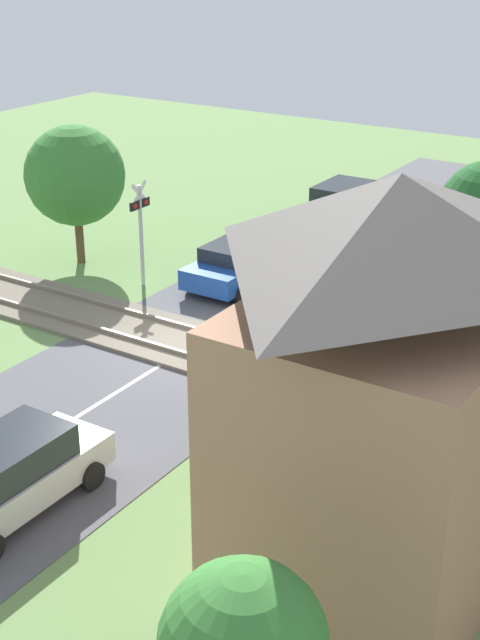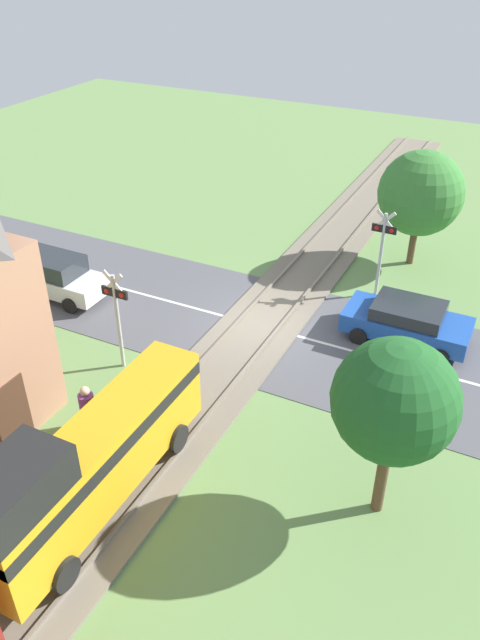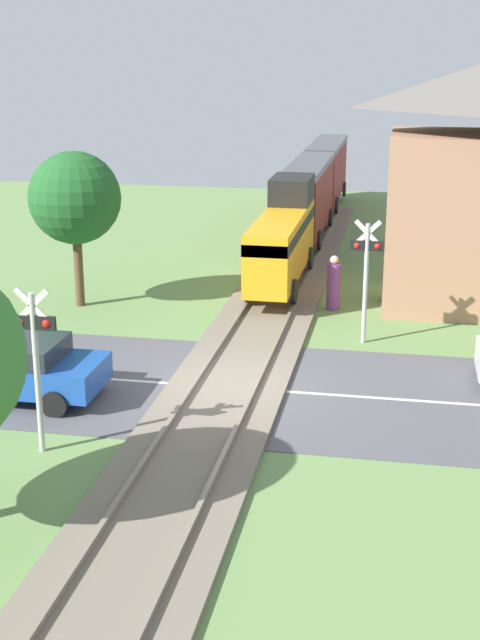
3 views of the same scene
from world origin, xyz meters
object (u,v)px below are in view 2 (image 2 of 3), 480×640
object	(u,v)px
car_near_crossing	(407,321)
pedestrian_by_station	(88,414)
car_far_side	(53,275)
crossing_signal_west_approach	(382,242)
crossing_signal_east_approach	(117,308)

from	to	relation	value
car_near_crossing	pedestrian_by_station	xyz separation A→B (m)	(6.57, 8.46, 0.02)
car_far_side	crossing_signal_west_approach	distance (m)	12.24
car_near_crossing	car_far_side	xyz separation A→B (m)	(12.61, 2.88, 0.08)
car_far_side	car_near_crossing	bearing A→B (deg)	-167.14
car_near_crossing	crossing_signal_west_approach	size ratio (longest dim) A/B	1.21
crossing_signal_east_approach	car_near_crossing	bearing A→B (deg)	-144.63
car_far_side	crossing_signal_east_approach	distance (m)	5.73
crossing_signal_west_approach	car_near_crossing	bearing A→B (deg)	124.07
car_near_crossing	car_far_side	world-z (taller)	car_far_side
car_far_side	crossing_signal_west_approach	size ratio (longest dim) A/B	1.25
car_near_crossing	crossing_signal_west_approach	world-z (taller)	crossing_signal_west_approach
car_near_crossing	pedestrian_by_station	bearing A→B (deg)	52.17
car_near_crossing	pedestrian_by_station	size ratio (longest dim) A/B	2.45
crossing_signal_west_approach	pedestrian_by_station	xyz separation A→B (m)	(4.84, 11.02, -1.39)
crossing_signal_west_approach	pedestrian_by_station	size ratio (longest dim) A/B	2.02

